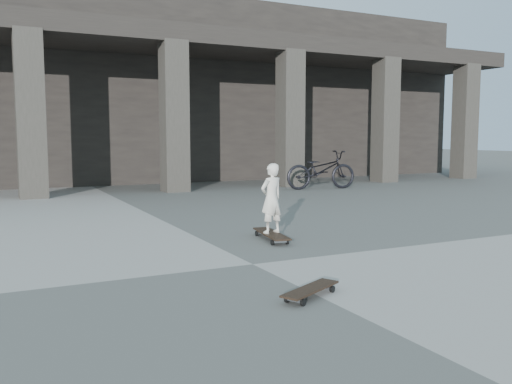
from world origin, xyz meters
name	(u,v)px	position (x,y,z in m)	size (l,w,h in m)	color
ground	(253,264)	(0.00, 0.00, 0.00)	(90.00, 90.00, 0.00)	#52524F
colonnade	(75,90)	(0.00, 13.77, 3.03)	(28.00, 8.82, 6.00)	black
longboard	(271,234)	(0.89, 1.22, 0.08)	(0.40, 1.06, 0.10)	black
skateboard_spare	(310,290)	(-0.09, -1.41, 0.07)	(0.75, 0.51, 0.09)	black
child	(271,198)	(0.89, 1.22, 0.60)	(0.37, 0.24, 1.00)	beige
bicycle	(321,170)	(5.68, 7.30, 0.54)	(0.72, 2.07, 1.09)	black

